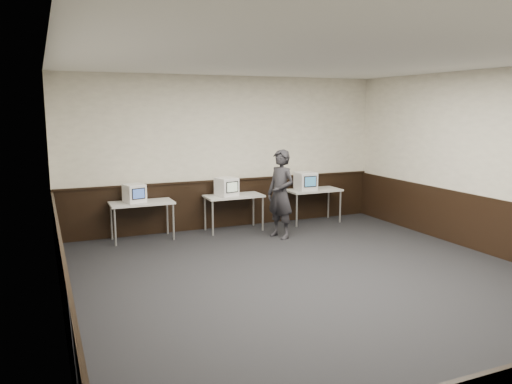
# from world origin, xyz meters

# --- Properties ---
(floor) EXTENTS (8.00, 8.00, 0.00)m
(floor) POSITION_xyz_m (0.00, 0.00, 0.00)
(floor) COLOR black
(floor) RESTS_ON ground
(ceiling) EXTENTS (8.00, 8.00, 0.00)m
(ceiling) POSITION_xyz_m (0.00, 0.00, 3.20)
(ceiling) COLOR white
(ceiling) RESTS_ON back_wall
(back_wall) EXTENTS (7.00, 0.00, 7.00)m
(back_wall) POSITION_xyz_m (0.00, 4.00, 1.60)
(back_wall) COLOR beige
(back_wall) RESTS_ON ground
(left_wall) EXTENTS (0.00, 8.00, 8.00)m
(left_wall) POSITION_xyz_m (-3.50, 0.00, 1.60)
(left_wall) COLOR beige
(left_wall) RESTS_ON ground
(right_wall) EXTENTS (0.00, 8.00, 8.00)m
(right_wall) POSITION_xyz_m (3.50, 0.00, 1.60)
(right_wall) COLOR beige
(right_wall) RESTS_ON ground
(wainscot_back) EXTENTS (6.98, 0.04, 1.00)m
(wainscot_back) POSITION_xyz_m (0.00, 3.98, 0.50)
(wainscot_back) COLOR black
(wainscot_back) RESTS_ON back_wall
(wainscot_left) EXTENTS (0.04, 7.98, 1.00)m
(wainscot_left) POSITION_xyz_m (-3.48, 0.00, 0.50)
(wainscot_left) COLOR black
(wainscot_left) RESTS_ON left_wall
(wainscot_right) EXTENTS (0.04, 7.98, 1.00)m
(wainscot_right) POSITION_xyz_m (3.48, 0.00, 0.50)
(wainscot_right) COLOR black
(wainscot_right) RESTS_ON right_wall
(wainscot_rail) EXTENTS (6.98, 0.06, 0.04)m
(wainscot_rail) POSITION_xyz_m (0.00, 3.96, 1.02)
(wainscot_rail) COLOR black
(wainscot_rail) RESTS_ON wainscot_back
(desk_left) EXTENTS (1.20, 0.60, 0.75)m
(desk_left) POSITION_xyz_m (-1.90, 3.60, 0.68)
(desk_left) COLOR beige
(desk_left) RESTS_ON ground
(desk_center) EXTENTS (1.20, 0.60, 0.75)m
(desk_center) POSITION_xyz_m (0.00, 3.60, 0.68)
(desk_center) COLOR beige
(desk_center) RESTS_ON ground
(desk_right) EXTENTS (1.20, 0.60, 0.75)m
(desk_right) POSITION_xyz_m (1.90, 3.60, 0.68)
(desk_right) COLOR beige
(desk_right) RESTS_ON ground
(emac_left) EXTENTS (0.44, 0.45, 0.35)m
(emac_left) POSITION_xyz_m (-2.03, 3.60, 0.93)
(emac_left) COLOR white
(emac_left) RESTS_ON desk_left
(emac_center) EXTENTS (0.46, 0.48, 0.38)m
(emac_center) POSITION_xyz_m (-0.16, 3.57, 0.94)
(emac_center) COLOR white
(emac_center) RESTS_ON desk_center
(emac_right) EXTENTS (0.41, 0.44, 0.40)m
(emac_right) POSITION_xyz_m (1.68, 3.56, 0.95)
(emac_right) COLOR white
(emac_right) RESTS_ON desk_right
(person) EXTENTS (0.61, 0.74, 1.74)m
(person) POSITION_xyz_m (0.64, 2.70, 0.87)
(person) COLOR black
(person) RESTS_ON ground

